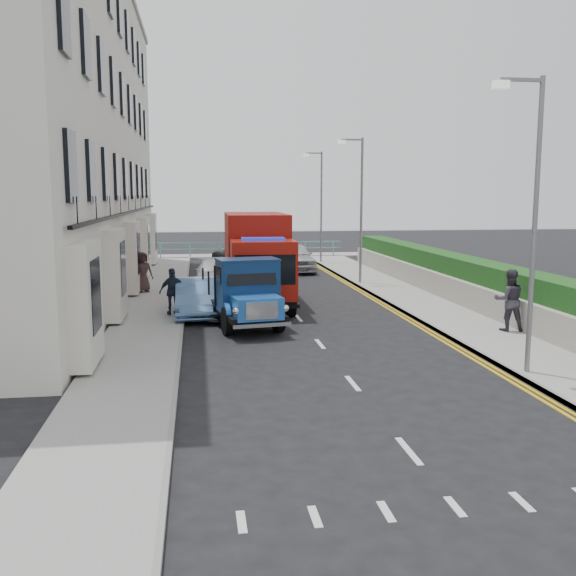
{
  "coord_description": "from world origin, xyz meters",
  "views": [
    {
      "loc": [
        -3.51,
        -16.04,
        4.34
      ],
      "look_at": [
        -0.68,
        3.93,
        1.4
      ],
      "focal_mm": 40.0,
      "sensor_mm": 36.0,
      "label": 1
    }
  ],
  "objects_px": {
    "lamp_mid": "(359,202)",
    "lamp_far": "(319,200)",
    "lamp_near": "(531,210)",
    "bedford_lorry": "(247,297)",
    "red_lorry": "(257,257)",
    "parked_car_front": "(224,299)"
  },
  "relations": [
    {
      "from": "bedford_lorry",
      "to": "lamp_far",
      "type": "bearing_deg",
      "value": 63.13
    },
    {
      "from": "lamp_far",
      "to": "bedford_lorry",
      "type": "distance_m",
      "value": 20.66
    },
    {
      "from": "lamp_far",
      "to": "parked_car_front",
      "type": "xyz_separation_m",
      "value": [
        -6.78,
        -17.26,
        -3.36
      ]
    },
    {
      "from": "lamp_far",
      "to": "parked_car_front",
      "type": "relative_size",
      "value": 1.89
    },
    {
      "from": "lamp_near",
      "to": "red_lorry",
      "type": "relative_size",
      "value": 1.02
    },
    {
      "from": "lamp_near",
      "to": "parked_car_front",
      "type": "height_order",
      "value": "lamp_near"
    },
    {
      "from": "lamp_near",
      "to": "red_lorry",
      "type": "bearing_deg",
      "value": 115.49
    },
    {
      "from": "lamp_far",
      "to": "red_lorry",
      "type": "height_order",
      "value": "lamp_far"
    },
    {
      "from": "lamp_near",
      "to": "bedford_lorry",
      "type": "height_order",
      "value": "lamp_near"
    },
    {
      "from": "lamp_near",
      "to": "bedford_lorry",
      "type": "xyz_separation_m",
      "value": [
        -6.13,
        6.5,
        -2.95
      ]
    },
    {
      "from": "lamp_far",
      "to": "parked_car_front",
      "type": "bearing_deg",
      "value": -111.44
    },
    {
      "from": "lamp_near",
      "to": "bedford_lorry",
      "type": "distance_m",
      "value": 9.4
    },
    {
      "from": "lamp_far",
      "to": "lamp_mid",
      "type": "bearing_deg",
      "value": -90.0
    },
    {
      "from": "bedford_lorry",
      "to": "parked_car_front",
      "type": "xyz_separation_m",
      "value": [
        -0.65,
        2.25,
        -0.42
      ]
    },
    {
      "from": "lamp_mid",
      "to": "lamp_far",
      "type": "xyz_separation_m",
      "value": [
        0.0,
        10.0,
        0.0
      ]
    },
    {
      "from": "red_lorry",
      "to": "lamp_far",
      "type": "bearing_deg",
      "value": 70.97
    },
    {
      "from": "lamp_mid",
      "to": "bedford_lorry",
      "type": "height_order",
      "value": "lamp_mid"
    },
    {
      "from": "lamp_mid",
      "to": "parked_car_front",
      "type": "xyz_separation_m",
      "value": [
        -6.78,
        -7.26,
        -3.36
      ]
    },
    {
      "from": "parked_car_front",
      "to": "lamp_far",
      "type": "bearing_deg",
      "value": 67.13
    },
    {
      "from": "bedford_lorry",
      "to": "red_lorry",
      "type": "distance_m",
      "value": 4.85
    },
    {
      "from": "lamp_far",
      "to": "bedford_lorry",
      "type": "xyz_separation_m",
      "value": [
        -6.13,
        -19.5,
        -2.95
      ]
    },
    {
      "from": "lamp_mid",
      "to": "lamp_far",
      "type": "height_order",
      "value": "same"
    }
  ]
}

